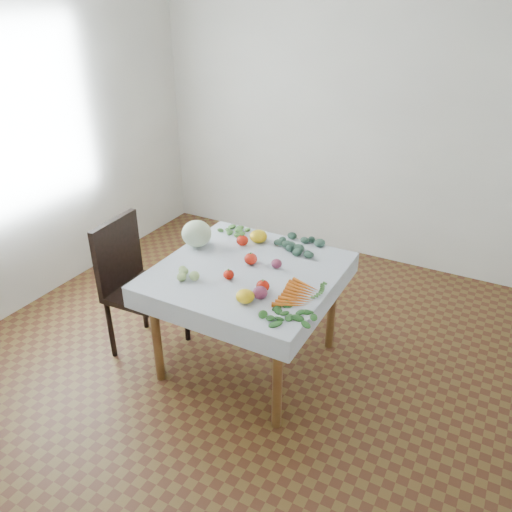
{
  "coord_description": "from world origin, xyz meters",
  "views": [
    {
      "loc": [
        1.38,
        -2.44,
        2.34
      ],
      "look_at": [
        0.02,
        0.08,
        0.82
      ],
      "focal_mm": 35.0,
      "sensor_mm": 36.0,
      "label": 1
    }
  ],
  "objects_px": {
    "heirloom_back": "(258,236)",
    "cabbage": "(197,234)",
    "table": "(248,283)",
    "carrot_bunch": "(298,295)",
    "chair": "(134,278)"
  },
  "relations": [
    {
      "from": "table",
      "to": "carrot_bunch",
      "type": "bearing_deg",
      "value": -19.62
    },
    {
      "from": "chair",
      "to": "carrot_bunch",
      "type": "height_order",
      "value": "chair"
    },
    {
      "from": "carrot_bunch",
      "to": "heirloom_back",
      "type": "bearing_deg",
      "value": 135.77
    },
    {
      "from": "carrot_bunch",
      "to": "cabbage",
      "type": "bearing_deg",
      "value": 163.04
    },
    {
      "from": "chair",
      "to": "carrot_bunch",
      "type": "relative_size",
      "value": 2.88
    },
    {
      "from": "cabbage",
      "to": "carrot_bunch",
      "type": "distance_m",
      "value": 0.94
    },
    {
      "from": "chair",
      "to": "cabbage",
      "type": "height_order",
      "value": "chair"
    },
    {
      "from": "cabbage",
      "to": "carrot_bunch",
      "type": "height_order",
      "value": "cabbage"
    },
    {
      "from": "cabbage",
      "to": "heirloom_back",
      "type": "distance_m",
      "value": 0.44
    },
    {
      "from": "chair",
      "to": "carrot_bunch",
      "type": "distance_m",
      "value": 1.24
    },
    {
      "from": "heirloom_back",
      "to": "chair",
      "type": "bearing_deg",
      "value": -138.74
    },
    {
      "from": "heirloom_back",
      "to": "carrot_bunch",
      "type": "distance_m",
      "value": 0.76
    },
    {
      "from": "cabbage",
      "to": "heirloom_back",
      "type": "bearing_deg",
      "value": 36.36
    },
    {
      "from": "heirloom_back",
      "to": "carrot_bunch",
      "type": "relative_size",
      "value": 0.37
    },
    {
      "from": "heirloom_back",
      "to": "cabbage",
      "type": "bearing_deg",
      "value": -143.64
    }
  ]
}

